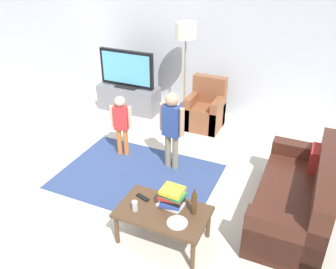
{
  "coord_description": "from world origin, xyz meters",
  "views": [
    {
      "loc": [
        1.78,
        -3.37,
        3.04
      ],
      "look_at": [
        0.0,
        0.6,
        0.65
      ],
      "focal_mm": 38.54,
      "sensor_mm": 36.0,
      "label": 1
    }
  ],
  "objects_px": {
    "tv": "(127,69)",
    "plate": "(177,223)",
    "couch": "(300,199)",
    "coffee_table": "(163,214)",
    "tv_stand": "(129,99)",
    "child_near_tv": "(121,120)",
    "bottle": "(194,203)",
    "soda_can": "(135,206)",
    "child_center": "(172,124)",
    "tv_remote": "(143,197)",
    "floor_lamp": "(186,36)",
    "armchair": "(206,111)",
    "book_stack": "(172,197)"
  },
  "relations": [
    {
      "from": "couch",
      "to": "soda_can",
      "type": "height_order",
      "value": "couch"
    },
    {
      "from": "floor_lamp",
      "to": "coffee_table",
      "type": "bearing_deg",
      "value": -72.32
    },
    {
      "from": "coffee_table",
      "to": "soda_can",
      "type": "distance_m",
      "value": 0.32
    },
    {
      "from": "child_center",
      "to": "tv_remote",
      "type": "xyz_separation_m",
      "value": [
        0.21,
        -1.3,
        -0.29
      ]
    },
    {
      "from": "armchair",
      "to": "tv_remote",
      "type": "xyz_separation_m",
      "value": [
        0.18,
        -2.77,
        0.13
      ]
    },
    {
      "from": "book_stack",
      "to": "armchair",
      "type": "bearing_deg",
      "value": 101.05
    },
    {
      "from": "tv_remote",
      "to": "soda_can",
      "type": "distance_m",
      "value": 0.23
    },
    {
      "from": "coffee_table",
      "to": "tv",
      "type": "bearing_deg",
      "value": 125.83
    },
    {
      "from": "coffee_table",
      "to": "tv_stand",
      "type": "bearing_deg",
      "value": 125.63
    },
    {
      "from": "tv_stand",
      "to": "child_near_tv",
      "type": "distance_m",
      "value": 1.7
    },
    {
      "from": "tv",
      "to": "child_near_tv",
      "type": "height_order",
      "value": "tv"
    },
    {
      "from": "tv",
      "to": "couch",
      "type": "relative_size",
      "value": 0.61
    },
    {
      "from": "tv",
      "to": "book_stack",
      "type": "bearing_deg",
      "value": -52.29
    },
    {
      "from": "tv",
      "to": "child_near_tv",
      "type": "distance_m",
      "value": 1.67
    },
    {
      "from": "tv_stand",
      "to": "child_near_tv",
      "type": "relative_size",
      "value": 1.21
    },
    {
      "from": "tv_remote",
      "to": "armchair",
      "type": "bearing_deg",
      "value": 111.85
    },
    {
      "from": "bottle",
      "to": "tv_remote",
      "type": "xyz_separation_m",
      "value": [
        -0.62,
        0.0,
        -0.12
      ]
    },
    {
      "from": "floor_lamp",
      "to": "soda_can",
      "type": "distance_m",
      "value": 3.43
    },
    {
      "from": "tv_stand",
      "to": "plate",
      "type": "height_order",
      "value": "tv_stand"
    },
    {
      "from": "child_center",
      "to": "coffee_table",
      "type": "xyz_separation_m",
      "value": [
        0.51,
        -1.4,
        -0.35
      ]
    },
    {
      "from": "floor_lamp",
      "to": "child_near_tv",
      "type": "height_order",
      "value": "floor_lamp"
    },
    {
      "from": "tv_stand",
      "to": "child_center",
      "type": "height_order",
      "value": "child_center"
    },
    {
      "from": "tv_stand",
      "to": "couch",
      "type": "xyz_separation_m",
      "value": [
        3.43,
        -1.92,
        0.05
      ]
    },
    {
      "from": "armchair",
      "to": "coffee_table",
      "type": "xyz_separation_m",
      "value": [
        0.48,
        -2.87,
        0.07
      ]
    },
    {
      "from": "floor_lamp",
      "to": "plate",
      "type": "relative_size",
      "value": 8.09
    },
    {
      "from": "child_center",
      "to": "tv_remote",
      "type": "bearing_deg",
      "value": -80.94
    },
    {
      "from": "bottle",
      "to": "floor_lamp",
      "type": "bearing_deg",
      "value": 113.62
    },
    {
      "from": "couch",
      "to": "bottle",
      "type": "relative_size",
      "value": 5.65
    },
    {
      "from": "coffee_table",
      "to": "book_stack",
      "type": "relative_size",
      "value": 3.22
    },
    {
      "from": "armchair",
      "to": "coffee_table",
      "type": "distance_m",
      "value": 2.91
    },
    {
      "from": "coffee_table",
      "to": "bottle",
      "type": "height_order",
      "value": "bottle"
    },
    {
      "from": "tv",
      "to": "plate",
      "type": "distance_m",
      "value": 3.82
    },
    {
      "from": "tv_stand",
      "to": "couch",
      "type": "relative_size",
      "value": 0.67
    },
    {
      "from": "couch",
      "to": "coffee_table",
      "type": "height_order",
      "value": "couch"
    },
    {
      "from": "bottle",
      "to": "coffee_table",
      "type": "bearing_deg",
      "value": -162.65
    },
    {
      "from": "tv_remote",
      "to": "child_near_tv",
      "type": "bearing_deg",
      "value": 146.7
    },
    {
      "from": "tv_stand",
      "to": "floor_lamp",
      "type": "bearing_deg",
      "value": 7.78
    },
    {
      "from": "coffee_table",
      "to": "bottle",
      "type": "relative_size",
      "value": 3.14
    },
    {
      "from": "tv_stand",
      "to": "couch",
      "type": "distance_m",
      "value": 3.93
    },
    {
      "from": "tv_stand",
      "to": "bottle",
      "type": "distance_m",
      "value": 3.72
    },
    {
      "from": "child_near_tv",
      "to": "armchair",
      "type": "bearing_deg",
      "value": 59.17
    },
    {
      "from": "floor_lamp",
      "to": "plate",
      "type": "xyz_separation_m",
      "value": [
        1.2,
        -3.18,
        -1.12
      ]
    },
    {
      "from": "tv",
      "to": "tv_remote",
      "type": "distance_m",
      "value": 3.34
    },
    {
      "from": "bottle",
      "to": "tv_remote",
      "type": "distance_m",
      "value": 0.63
    },
    {
      "from": "child_near_tv",
      "to": "book_stack",
      "type": "distance_m",
      "value": 1.91
    },
    {
      "from": "child_near_tv",
      "to": "coffee_table",
      "type": "height_order",
      "value": "child_near_tv"
    },
    {
      "from": "tv_stand",
      "to": "tv_remote",
      "type": "bearing_deg",
      "value": -57.56
    },
    {
      "from": "tv_stand",
      "to": "plate",
      "type": "xyz_separation_m",
      "value": [
        2.31,
        -3.03,
        0.18
      ]
    },
    {
      "from": "soda_can",
      "to": "bottle",
      "type": "bearing_deg",
      "value": 20.14
    },
    {
      "from": "bottle",
      "to": "soda_can",
      "type": "height_order",
      "value": "bottle"
    }
  ]
}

